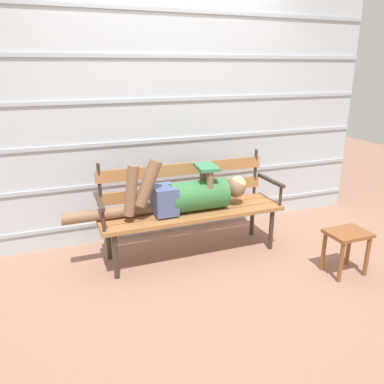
# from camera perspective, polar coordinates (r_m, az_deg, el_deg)

# --- Properties ---
(ground_plane) EXTENTS (12.00, 12.00, 0.00)m
(ground_plane) POSITION_cam_1_polar(r_m,az_deg,el_deg) (3.59, 0.70, -10.07)
(ground_plane) COLOR #936B56
(house_siding) EXTENTS (4.54, 0.08, 2.41)m
(house_siding) POSITION_cam_1_polar(r_m,az_deg,el_deg) (3.89, -3.37, 10.87)
(house_siding) COLOR #B2BCC6
(house_siding) RESTS_ON ground
(park_bench) EXTENTS (1.72, 0.49, 0.91)m
(park_bench) POSITION_cam_1_polar(r_m,az_deg,el_deg) (3.55, -0.41, -1.67)
(park_bench) COLOR #9E6638
(park_bench) RESTS_ON ground
(reclining_person) EXTENTS (1.70, 0.28, 0.54)m
(reclining_person) POSITION_cam_1_polar(r_m,az_deg,el_deg) (3.43, -1.06, -0.44)
(reclining_person) COLOR #33703D
(footstool) EXTENTS (0.35, 0.27, 0.39)m
(footstool) POSITION_cam_1_polar(r_m,az_deg,el_deg) (3.50, 22.34, -6.95)
(footstool) COLOR brown
(footstool) RESTS_ON ground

